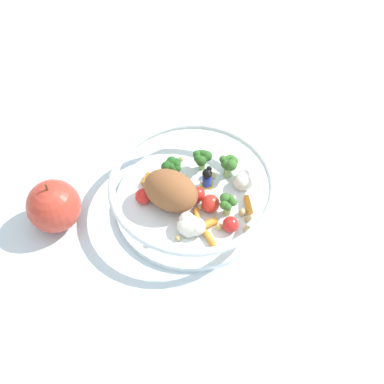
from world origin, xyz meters
The scene contains 3 objects.
ground_plane centered at (0.00, 0.00, 0.00)m, with size 2.40×2.40×0.00m, color silver.
food_container centered at (0.02, 0.01, 0.03)m, with size 0.26×0.26×0.07m.
loose_apple centered at (-0.11, 0.17, 0.04)m, with size 0.08×0.08×0.09m.
Camera 1 is at (-0.39, -0.22, 0.65)m, focal length 46.15 mm.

